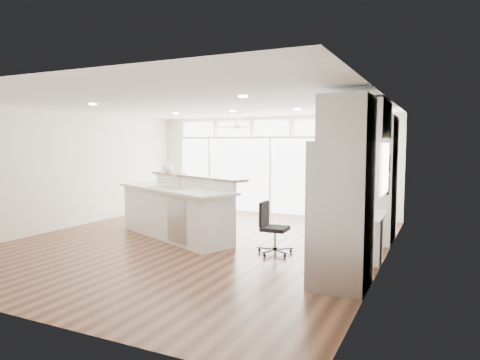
% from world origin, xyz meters
% --- Properties ---
extents(floor, '(7.00, 8.00, 0.02)m').
position_xyz_m(floor, '(0.00, 0.00, -0.01)').
color(floor, '#3E2113').
rests_on(floor, ground).
extents(ceiling, '(7.00, 8.00, 0.02)m').
position_xyz_m(ceiling, '(0.00, 0.00, 2.70)').
color(ceiling, white).
rests_on(ceiling, wall_back).
extents(wall_back, '(7.00, 0.04, 2.70)m').
position_xyz_m(wall_back, '(0.00, 4.00, 1.35)').
color(wall_back, white).
rests_on(wall_back, floor).
extents(wall_front, '(7.00, 0.04, 2.70)m').
position_xyz_m(wall_front, '(0.00, -4.00, 1.35)').
color(wall_front, white).
rests_on(wall_front, floor).
extents(wall_left, '(0.04, 8.00, 2.70)m').
position_xyz_m(wall_left, '(-3.50, 0.00, 1.35)').
color(wall_left, white).
rests_on(wall_left, floor).
extents(wall_right, '(0.04, 8.00, 2.70)m').
position_xyz_m(wall_right, '(3.50, 0.00, 1.35)').
color(wall_right, white).
rests_on(wall_right, floor).
extents(glass_wall, '(5.80, 0.06, 2.08)m').
position_xyz_m(glass_wall, '(0.00, 3.94, 1.05)').
color(glass_wall, silver).
rests_on(glass_wall, wall_back).
extents(transom_row, '(5.90, 0.06, 0.40)m').
position_xyz_m(transom_row, '(0.00, 3.94, 2.38)').
color(transom_row, silver).
rests_on(transom_row, wall_back).
extents(desk_window, '(0.04, 0.85, 0.85)m').
position_xyz_m(desk_window, '(3.46, 0.30, 1.55)').
color(desk_window, white).
rests_on(desk_window, wall_right).
extents(ceiling_fan, '(1.16, 1.16, 0.32)m').
position_xyz_m(ceiling_fan, '(-0.50, 2.80, 2.48)').
color(ceiling_fan, white).
rests_on(ceiling_fan, ceiling).
extents(recessed_lights, '(3.40, 3.00, 0.02)m').
position_xyz_m(recessed_lights, '(0.00, 0.20, 2.68)').
color(recessed_lights, white).
rests_on(recessed_lights, ceiling).
extents(oven_cabinet, '(0.64, 1.20, 2.50)m').
position_xyz_m(oven_cabinet, '(3.17, 1.80, 1.25)').
color(oven_cabinet, white).
rests_on(oven_cabinet, floor).
extents(desk_nook, '(0.72, 1.30, 0.76)m').
position_xyz_m(desk_nook, '(3.13, 0.30, 0.38)').
color(desk_nook, white).
rests_on(desk_nook, floor).
extents(upper_cabinets, '(0.64, 1.30, 0.64)m').
position_xyz_m(upper_cabinets, '(3.17, 0.30, 2.35)').
color(upper_cabinets, white).
rests_on(upper_cabinets, wall_right).
extents(refrigerator, '(0.76, 0.90, 2.00)m').
position_xyz_m(refrigerator, '(3.11, -1.35, 1.00)').
color(refrigerator, '#A7A8AC').
rests_on(refrigerator, floor).
extents(fridge_cabinet, '(0.64, 0.90, 0.60)m').
position_xyz_m(fridge_cabinet, '(3.17, -1.35, 2.30)').
color(fridge_cabinet, white).
rests_on(fridge_cabinet, wall_right).
extents(framed_photos, '(0.06, 0.22, 0.80)m').
position_xyz_m(framed_photos, '(3.46, 0.92, 1.40)').
color(framed_photos, black).
rests_on(framed_photos, wall_right).
extents(kitchen_island, '(3.44, 2.44, 1.28)m').
position_xyz_m(kitchen_island, '(-0.69, 0.21, 0.64)').
color(kitchen_island, white).
rests_on(kitchen_island, floor).
extents(rug, '(0.94, 0.80, 0.01)m').
position_xyz_m(rug, '(2.95, 0.25, 0.01)').
color(rug, '#331C10').
rests_on(rug, floor).
extents(office_chair, '(0.49, 0.45, 0.92)m').
position_xyz_m(office_chair, '(1.68, -0.12, 0.46)').
color(office_chair, black).
rests_on(office_chair, floor).
extents(fishbowl, '(0.32, 0.32, 0.23)m').
position_xyz_m(fishbowl, '(-1.39, 0.97, 1.40)').
color(fishbowl, silver).
rests_on(fishbowl, kitchen_island).
extents(monitor, '(0.11, 0.52, 0.43)m').
position_xyz_m(monitor, '(3.05, 0.30, 0.98)').
color(monitor, black).
rests_on(monitor, desk_nook).
extents(keyboard, '(0.13, 0.32, 0.02)m').
position_xyz_m(keyboard, '(2.88, 0.30, 0.77)').
color(keyboard, silver).
rests_on(keyboard, desk_nook).
extents(potted_plant, '(0.27, 0.30, 0.23)m').
position_xyz_m(potted_plant, '(3.17, 1.80, 2.61)').
color(potted_plant, '#296029').
rests_on(potted_plant, oven_cabinet).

